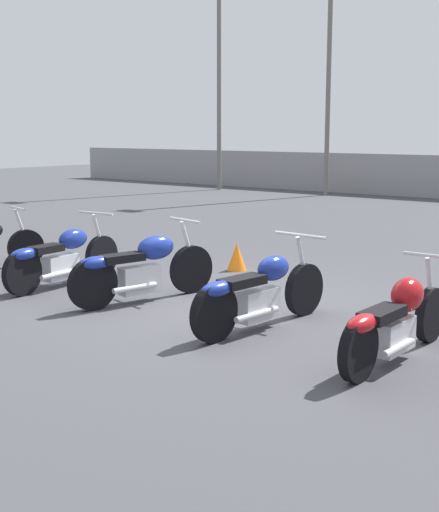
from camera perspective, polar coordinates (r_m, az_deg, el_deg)
ground_plane at (r=8.87m, az=0.21°, el=-4.09°), size 60.00×60.00×0.00m
light_pole_left at (r=26.56m, az=-0.03°, el=16.28°), size 0.70×0.35×8.71m
light_pole_right at (r=24.47m, az=8.79°, el=16.38°), size 0.70×0.35×8.45m
motorcycle_slot_1 at (r=10.22m, az=-12.52°, el=-0.12°), size 0.65×2.15×0.98m
motorcycle_slot_2 at (r=9.11m, az=-6.24°, el=-0.97°), size 0.75×2.11×1.01m
motorcycle_slot_3 at (r=7.83m, az=3.19°, el=-2.95°), size 0.73×2.15×0.99m
motorcycle_slot_4 at (r=6.93m, az=13.92°, el=-5.06°), size 0.55×2.12×0.94m
traffic_cone_near at (r=11.15m, az=1.40°, el=-0.04°), size 0.31×0.31×0.43m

